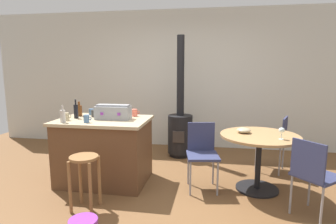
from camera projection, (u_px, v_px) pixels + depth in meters
name	position (u px, v px, depth m)	size (l,w,h in m)	color
ground_plane	(161.00, 196.00, 3.43)	(8.80, 8.80, 0.00)	brown
back_wall	(183.00, 80.00, 5.50)	(8.00, 0.10, 2.70)	beige
kitchen_island	(104.00, 150.00, 3.83)	(1.23, 0.87, 0.89)	brown
wooden_stool	(84.00, 171.00, 3.06)	(0.32, 0.32, 0.62)	olive
dining_table	(259.00, 148.00, 3.54)	(0.99, 0.99, 0.74)	black
folding_chair_near	(202.00, 150.00, 3.62)	(0.46, 0.46, 0.86)	navy
folding_chair_far	(313.00, 173.00, 2.86)	(0.56, 0.56, 0.86)	navy
folding_chair_left	(276.00, 139.00, 4.19)	(0.52, 0.52, 0.85)	navy
wood_stove	(180.00, 127.00, 4.94)	(0.44, 0.45, 2.14)	black
toolbox	(113.00, 112.00, 3.74)	(0.47, 0.21, 0.20)	gray
bottle_0	(76.00, 111.00, 3.80)	(0.06, 0.06, 0.26)	black
bottle_1	(79.00, 110.00, 3.99)	(0.08, 0.08, 0.21)	#603314
bottle_2	(63.00, 116.00, 3.51)	(0.07, 0.07, 0.22)	#B7B2AD
cup_0	(67.00, 117.00, 3.65)	(0.11, 0.07, 0.10)	tan
cup_1	(87.00, 119.00, 3.51)	(0.11, 0.07, 0.10)	#4C7099
cup_2	(94.00, 113.00, 3.91)	(0.12, 0.08, 0.10)	#383838
cup_3	(92.00, 112.00, 4.08)	(0.11, 0.08, 0.09)	#4C7099
cup_4	(134.00, 113.00, 3.96)	(0.12, 0.09, 0.10)	#DB6651
wine_glass	(282.00, 131.00, 3.27)	(0.07, 0.07, 0.14)	silver
serving_bowl	(244.00, 130.00, 3.60)	(0.18, 0.18, 0.07)	tan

